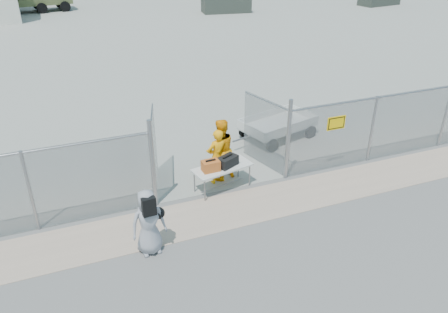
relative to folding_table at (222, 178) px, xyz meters
name	(u,v)px	position (x,y,z in m)	size (l,w,h in m)	color
ground	(253,230)	(0.01, -2.10, -0.36)	(160.00, 160.00, 0.00)	#5A5A5A
tarmac_inside	(84,1)	(0.01, 39.90, -0.36)	(160.00, 80.00, 0.01)	gray
dirt_strip	(238,208)	(0.01, -1.10, -0.36)	(44.00, 1.60, 0.01)	tan
chain_link_fence	(224,156)	(0.01, -0.10, 0.74)	(40.00, 0.20, 2.20)	gray
folding_table	(222,178)	(0.00, 0.00, 0.00)	(1.71, 0.71, 0.73)	silver
orange_bag	(211,166)	(-0.38, -0.09, 0.51)	(0.48, 0.32, 0.30)	#C45E22
black_duffel	(228,161)	(0.16, 0.00, 0.51)	(0.59, 0.35, 0.29)	black
security_worker_left	(217,157)	(0.00, 0.41, 0.49)	(0.62, 0.41, 1.70)	#FFA00A
security_worker_right	(220,150)	(0.16, 0.59, 0.59)	(0.92, 0.72, 1.90)	#FFA00A
visitor	(148,222)	(-2.56, -1.96, 0.45)	(0.80, 0.52, 1.63)	gray
utility_trailer	(278,127)	(3.13, 2.55, 0.05)	(3.38, 1.74, 0.82)	silver
parked_vehicle_near	(226,1)	(11.23, 27.88, 0.59)	(4.23, 1.91, 1.91)	#343A33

